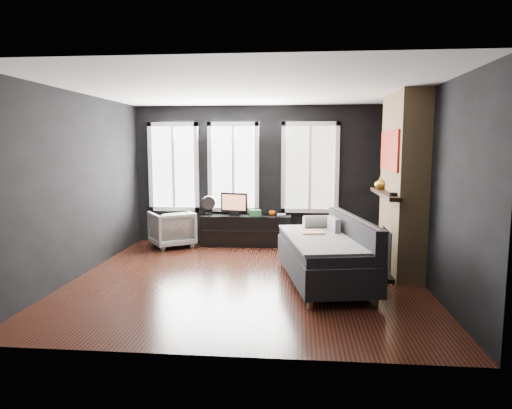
# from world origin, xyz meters

# --- Properties ---
(floor) EXTENTS (5.00, 5.00, 0.00)m
(floor) POSITION_xyz_m (0.00, 0.00, 0.00)
(floor) COLOR black
(floor) RESTS_ON ground
(ceiling) EXTENTS (5.00, 5.00, 0.00)m
(ceiling) POSITION_xyz_m (0.00, 0.00, 2.70)
(ceiling) COLOR white
(ceiling) RESTS_ON ground
(wall_back) EXTENTS (5.00, 0.02, 2.70)m
(wall_back) POSITION_xyz_m (0.00, 2.50, 1.35)
(wall_back) COLOR black
(wall_back) RESTS_ON ground
(wall_left) EXTENTS (0.02, 5.00, 2.70)m
(wall_left) POSITION_xyz_m (-2.50, 0.00, 1.35)
(wall_left) COLOR black
(wall_left) RESTS_ON ground
(wall_right) EXTENTS (0.02, 5.00, 2.70)m
(wall_right) POSITION_xyz_m (2.50, 0.00, 1.35)
(wall_right) COLOR black
(wall_right) RESTS_ON ground
(windows) EXTENTS (4.00, 0.16, 1.76)m
(windows) POSITION_xyz_m (-0.45, 2.46, 2.38)
(windows) COLOR white
(windows) RESTS_ON wall_back
(fireplace) EXTENTS (0.70, 1.62, 2.70)m
(fireplace) POSITION_xyz_m (2.30, 0.60, 1.35)
(fireplace) COLOR #93724C
(fireplace) RESTS_ON floor
(sofa) EXTENTS (1.49, 2.36, 0.94)m
(sofa) POSITION_xyz_m (1.10, -0.12, 0.47)
(sofa) COLOR #262629
(sofa) RESTS_ON floor
(stripe_pillow) EXTENTS (0.17, 0.37, 0.36)m
(stripe_pillow) POSITION_xyz_m (1.26, 0.32, 0.68)
(stripe_pillow) COLOR gray
(stripe_pillow) RESTS_ON sofa
(armchair) EXTENTS (1.00, 0.99, 0.76)m
(armchair) POSITION_xyz_m (-1.67, 1.95, 0.38)
(armchair) COLOR silver
(armchair) RESTS_ON floor
(media_console) EXTENTS (1.74, 0.60, 0.59)m
(media_console) POSITION_xyz_m (-0.27, 2.24, 0.30)
(media_console) COLOR black
(media_console) RESTS_ON floor
(monitor) EXTENTS (0.56, 0.24, 0.49)m
(monitor) POSITION_xyz_m (-0.50, 2.22, 0.84)
(monitor) COLOR black
(monitor) RESTS_ON media_console
(desk_fan) EXTENTS (0.30, 0.30, 0.37)m
(desk_fan) POSITION_xyz_m (-1.00, 2.21, 0.78)
(desk_fan) COLOR gray
(desk_fan) RESTS_ON media_console
(mug) EXTENTS (0.14, 0.13, 0.12)m
(mug) POSITION_xyz_m (0.23, 2.20, 0.65)
(mug) COLOR #F55B09
(mug) RESTS_ON media_console
(book) EXTENTS (0.16, 0.02, 0.22)m
(book) POSITION_xyz_m (0.33, 2.30, 0.70)
(book) COLOR #B6AC8C
(book) RESTS_ON media_console
(storage_box) EXTENTS (0.24, 0.19, 0.12)m
(storage_box) POSITION_xyz_m (-0.10, 2.16, 0.65)
(storage_box) COLOR #347940
(storage_box) RESTS_ON media_console
(mantel_vase) EXTENTS (0.20, 0.21, 0.19)m
(mantel_vase) POSITION_xyz_m (2.05, 1.05, 1.33)
(mantel_vase) COLOR yellow
(mantel_vase) RESTS_ON fireplace
(mantel_clock) EXTENTS (0.15, 0.15, 0.04)m
(mantel_clock) POSITION_xyz_m (2.05, 0.05, 1.25)
(mantel_clock) COLOR black
(mantel_clock) RESTS_ON fireplace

